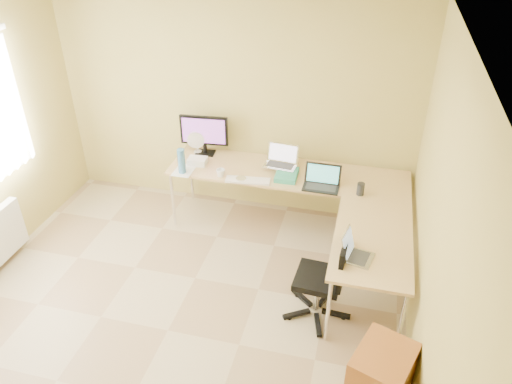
% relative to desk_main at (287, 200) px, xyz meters
% --- Properties ---
extents(floor, '(4.50, 4.50, 0.00)m').
position_rel_desk_main_xyz_m(floor, '(-0.72, -1.85, -0.36)').
color(floor, tan).
rests_on(floor, ground).
extents(ceiling, '(4.50, 4.50, 0.00)m').
position_rel_desk_main_xyz_m(ceiling, '(-0.72, -1.85, 2.24)').
color(ceiling, white).
rests_on(ceiling, ground).
extents(wall_back, '(4.50, 0.00, 4.50)m').
position_rel_desk_main_xyz_m(wall_back, '(-0.72, 0.40, 0.93)').
color(wall_back, tan).
rests_on(wall_back, ground).
extents(wall_right, '(0.00, 4.50, 4.50)m').
position_rel_desk_main_xyz_m(wall_right, '(1.38, -1.85, 0.93)').
color(wall_right, tan).
rests_on(wall_right, ground).
extents(desk_main, '(2.65, 0.70, 0.73)m').
position_rel_desk_main_xyz_m(desk_main, '(0.00, 0.00, 0.00)').
color(desk_main, tan).
rests_on(desk_main, ground).
extents(desk_return, '(0.70, 1.30, 0.73)m').
position_rel_desk_main_xyz_m(desk_return, '(0.98, -1.00, 0.00)').
color(desk_return, tan).
rests_on(desk_return, ground).
extents(monitor, '(0.57, 0.23, 0.48)m').
position_rel_desk_main_xyz_m(monitor, '(-1.03, 0.20, 0.60)').
color(monitor, black).
rests_on(monitor, desk_main).
extents(book_stack, '(0.24, 0.32, 0.05)m').
position_rel_desk_main_xyz_m(book_stack, '(0.01, -0.11, 0.39)').
color(book_stack, '#2B886D').
rests_on(book_stack, desk_main).
extents(laptop_center, '(0.38, 0.31, 0.23)m').
position_rel_desk_main_xyz_m(laptop_center, '(-0.09, 0.03, 0.53)').
color(laptop_center, silver).
rests_on(laptop_center, desk_main).
extents(laptop_black, '(0.38, 0.28, 0.24)m').
position_rel_desk_main_xyz_m(laptop_black, '(0.40, -0.24, 0.48)').
color(laptop_black, black).
rests_on(laptop_black, desk_main).
extents(keyboard, '(0.49, 0.19, 0.02)m').
position_rel_desk_main_xyz_m(keyboard, '(-0.38, -0.30, 0.38)').
color(keyboard, silver).
rests_on(keyboard, desk_main).
extents(mouse, '(0.13, 0.10, 0.04)m').
position_rel_desk_main_xyz_m(mouse, '(-0.02, -0.12, 0.39)').
color(mouse, silver).
rests_on(mouse, desk_main).
extents(mug, '(0.12, 0.12, 0.09)m').
position_rel_desk_main_xyz_m(mug, '(-0.69, -0.27, 0.41)').
color(mug, white).
rests_on(mug, desk_main).
extents(cd_stack, '(0.11, 0.11, 0.03)m').
position_rel_desk_main_xyz_m(cd_stack, '(-0.46, -0.30, 0.38)').
color(cd_stack, white).
rests_on(cd_stack, desk_main).
extents(water_bottle, '(0.09, 0.09, 0.29)m').
position_rel_desk_main_xyz_m(water_bottle, '(-1.13, -0.30, 0.51)').
color(water_bottle, teal).
rests_on(water_bottle, desk_main).
extents(papers, '(0.21, 0.29, 0.01)m').
position_rel_desk_main_xyz_m(papers, '(-1.13, -0.25, 0.37)').
color(papers, silver).
rests_on(papers, desk_main).
extents(white_box, '(0.22, 0.16, 0.08)m').
position_rel_desk_main_xyz_m(white_box, '(-1.03, -0.07, 0.40)').
color(white_box, white).
rests_on(white_box, desk_main).
extents(desk_fan, '(0.26, 0.26, 0.26)m').
position_rel_desk_main_xyz_m(desk_fan, '(-1.13, 0.20, 0.50)').
color(desk_fan, silver).
rests_on(desk_fan, desk_main).
extents(black_cup, '(0.10, 0.10, 0.13)m').
position_rel_desk_main_xyz_m(black_cup, '(0.81, -0.27, 0.43)').
color(black_cup, '#242424').
rests_on(black_cup, desk_main).
extents(laptop_return, '(0.34, 0.29, 0.20)m').
position_rel_desk_main_xyz_m(laptop_return, '(0.86, -1.31, 0.46)').
color(laptop_return, silver).
rests_on(laptop_return, desk_return).
extents(office_chair, '(0.56, 0.56, 0.88)m').
position_rel_desk_main_xyz_m(office_chair, '(0.54, -1.30, 0.14)').
color(office_chair, black).
rests_on(office_chair, ground).
extents(cabinet, '(0.51, 0.56, 0.64)m').
position_rel_desk_main_xyz_m(cabinet, '(1.13, -2.24, -0.01)').
color(cabinet, brown).
rests_on(cabinet, ground).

